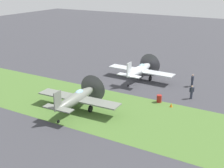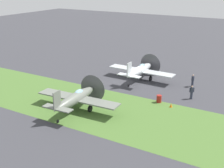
% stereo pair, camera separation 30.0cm
% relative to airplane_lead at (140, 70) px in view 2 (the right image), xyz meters
% --- Properties ---
extents(ground_plane, '(160.00, 160.00, 0.00)m').
position_rel_airplane_lead_xyz_m(ground_plane, '(-0.35, -2.13, -1.51)').
color(ground_plane, '#38383D').
extents(grass_verge, '(120.00, 11.00, 0.01)m').
position_rel_airplane_lead_xyz_m(grass_verge, '(-0.35, -11.54, -1.50)').
color(grass_verge, '#476B2D').
rests_on(grass_verge, ground).
extents(airplane_lead, '(10.07, 8.00, 3.60)m').
position_rel_airplane_lead_xyz_m(airplane_lead, '(0.00, 0.00, 0.00)').
color(airplane_lead, '#B2B7BC').
rests_on(airplane_lead, ground).
extents(airplane_wingman, '(10.12, 8.02, 3.61)m').
position_rel_airplane_lead_xyz_m(airplane_wingman, '(-1.66, -13.23, 0.00)').
color(airplane_wingman, slate).
rests_on(airplane_wingman, ground).
extents(ground_crew_chief, '(0.52, 0.43, 1.73)m').
position_rel_airplane_lead_xyz_m(ground_crew_chief, '(8.58, -3.38, -0.60)').
color(ground_crew_chief, '#2D3342').
rests_on(ground_crew_chief, ground).
extents(ground_crew_mechanic, '(0.38, 0.59, 1.73)m').
position_rel_airplane_lead_xyz_m(ground_crew_mechanic, '(7.44, 1.07, -0.60)').
color(ground_crew_mechanic, '#2D3342').
rests_on(ground_crew_mechanic, ground).
extents(fuel_drum, '(0.60, 0.60, 0.90)m').
position_rel_airplane_lead_xyz_m(fuel_drum, '(5.52, -6.41, -1.06)').
color(fuel_drum, maroon).
rests_on(fuel_drum, ground).
extents(runway_marker_cone, '(0.36, 0.36, 0.44)m').
position_rel_airplane_lead_xyz_m(runway_marker_cone, '(7.27, -7.04, -1.29)').
color(runway_marker_cone, orange).
rests_on(runway_marker_cone, ground).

